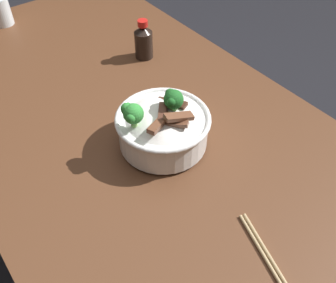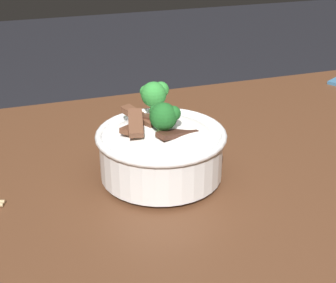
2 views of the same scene
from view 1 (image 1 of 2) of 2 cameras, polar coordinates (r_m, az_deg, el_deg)
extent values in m
plane|color=black|center=(1.61, -4.54, -15.78)|extent=(10.00, 10.00, 0.00)
cube|color=#56331E|center=(1.03, -6.84, 4.15)|extent=(1.46, 0.82, 0.05)
cube|color=#56331E|center=(1.84, -8.19, 10.02)|extent=(0.08, 0.08, 0.71)
cylinder|color=white|center=(0.91, -0.72, -0.16)|extent=(0.09, 0.09, 0.01)
cylinder|color=white|center=(0.88, -0.74, 1.71)|extent=(0.21, 0.21, 0.07)
torus|color=white|center=(0.86, -0.76, 3.50)|extent=(0.22, 0.22, 0.01)
ellipsoid|color=white|center=(0.87, -0.75, 2.82)|extent=(0.19, 0.19, 0.07)
cube|color=#4C2B1E|center=(0.83, -0.80, 4.44)|extent=(0.05, 0.05, 0.01)
cube|color=brown|center=(0.81, -1.23, 2.86)|extent=(0.05, 0.08, 0.02)
cube|color=brown|center=(0.81, 1.64, 3.73)|extent=(0.04, 0.07, 0.02)
cube|color=brown|center=(0.82, 0.25, 2.67)|extent=(0.07, 0.06, 0.02)
cube|color=#4C2B1E|center=(0.87, 0.52, 5.79)|extent=(0.08, 0.05, 0.02)
cylinder|color=#6BA84C|center=(0.85, 0.83, 5.06)|extent=(0.02, 0.02, 0.02)
sphere|color=#1E6023|center=(0.84, 0.85, 6.32)|extent=(0.04, 0.04, 0.04)
sphere|color=#1E6023|center=(0.85, 0.34, 7.14)|extent=(0.02, 0.02, 0.02)
sphere|color=#1E6023|center=(0.82, 0.55, 5.97)|extent=(0.02, 0.02, 0.02)
cylinder|color=#7AB256|center=(0.82, -5.11, 2.88)|extent=(0.01, 0.01, 0.02)
sphere|color=green|center=(0.80, -5.22, 4.17)|extent=(0.04, 0.04, 0.04)
sphere|color=green|center=(0.81, -6.13, 4.87)|extent=(0.03, 0.03, 0.03)
sphere|color=green|center=(0.79, -5.55, 3.54)|extent=(0.02, 0.02, 0.02)
cylinder|color=white|center=(1.49, -23.27, 15.98)|extent=(0.06, 0.06, 0.00)
cylinder|color=white|center=(1.47, -23.77, 17.43)|extent=(0.07, 0.07, 0.09)
cylinder|color=silver|center=(1.48, -23.52, 16.71)|extent=(0.06, 0.06, 0.04)
cylinder|color=tan|center=(0.76, 15.08, -16.51)|extent=(0.19, 0.07, 0.01)
cylinder|color=tan|center=(0.76, 14.47, -16.74)|extent=(0.19, 0.07, 0.01)
cylinder|color=black|center=(1.19, -3.65, 14.27)|extent=(0.05, 0.05, 0.08)
cone|color=black|center=(1.16, -3.77, 16.43)|extent=(0.05, 0.05, 0.02)
cylinder|color=red|center=(1.15, -3.82, 17.26)|extent=(0.03, 0.03, 0.02)
camera|label=2|loc=(1.14, 41.08, 24.59)|focal=52.59mm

